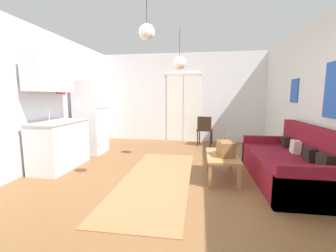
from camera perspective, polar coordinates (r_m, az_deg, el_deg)
The scene contains 13 objects.
ground_plane at distance 3.51m, azimuth -1.81°, elevation -16.25°, with size 5.52×7.78×0.10m, color brown.
wall_back at distance 6.82m, azimuth 3.62°, elevation 7.28°, with size 5.12×0.13×2.67m.
wall_left at distance 4.42m, azimuth -36.08°, elevation 5.71°, with size 0.12×7.38×2.67m.
area_rug at distance 3.79m, azimuth -2.97°, elevation -13.53°, with size 1.11×3.03×0.01m, color #B26B42.
couch at distance 4.09m, azimuth 29.31°, elevation -8.86°, with size 0.93×2.06×0.92m.
coffee_table at distance 3.83m, azimuth 13.87°, elevation -8.01°, with size 0.51×0.97×0.41m.
bamboo_vase at distance 3.91m, azimuth 14.48°, elevation -5.12°, with size 0.07×0.07×0.45m.
handbag at distance 3.71m, azimuth 14.82°, elevation -5.71°, with size 0.29×0.37×0.37m.
refrigerator at distance 5.61m, azimuth -19.41°, elevation 2.08°, with size 0.62×0.65×1.73m.
kitchen_counter at distance 4.68m, azimuth -26.80°, elevation -0.50°, with size 0.59×1.19×2.04m.
accent_chair at distance 6.20m, azimuth 9.54°, elevation -0.71°, with size 0.47×0.46×0.83m.
pendant_lamp_near at distance 3.12m, azimuth -5.50°, elevation 23.14°, with size 0.21×0.21×0.57m.
pendant_lamp_far at distance 4.49m, azimuth 3.02°, elevation 16.13°, with size 0.26×0.26×0.77m.
Camera 1 is at (0.57, -3.16, 1.38)m, focal length 23.41 mm.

